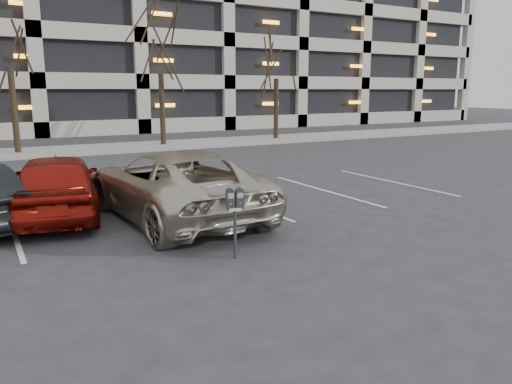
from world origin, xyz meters
name	(u,v)px	position (x,y,z in m)	size (l,w,h in m)	color
ground	(234,227)	(0.00, 0.00, 0.00)	(140.00, 140.00, 0.00)	#28282B
sidewalk	(86,150)	(0.00, 16.00, 0.06)	(80.00, 4.00, 0.12)	gray
stall_lines	(139,213)	(-1.40, 2.30, 0.01)	(16.90, 5.20, 0.00)	silver
parking_garage	(179,16)	(12.00, 33.84, 9.26)	(52.00, 20.00, 19.00)	black
tree_b	(5,13)	(-3.00, 16.00, 6.22)	(3.79, 3.79, 8.60)	black
tree_c	(159,28)	(4.00, 16.00, 6.02)	(3.67, 3.67, 8.33)	black
tree_d	(277,40)	(11.00, 16.00, 5.75)	(3.50, 3.50, 7.96)	black
parking_meter	(235,206)	(-0.90, -1.82, 0.96)	(0.34, 0.19, 1.25)	black
suv_silver	(175,184)	(-0.80, 1.39, 0.80)	(2.91, 5.86, 1.60)	#BBB4A0
car_red	(57,185)	(-3.15, 2.82, 0.77)	(1.82, 4.53, 1.54)	maroon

